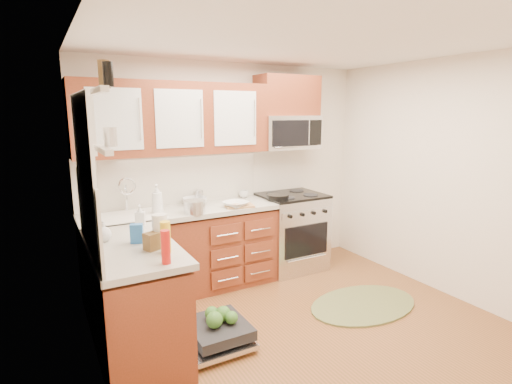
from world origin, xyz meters
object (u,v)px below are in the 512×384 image
upper_cabinets (174,119)px  skillet (278,196)px  cutting_board (240,206)px  rug (363,304)px  bowl_b (195,201)px  sink (133,228)px  bowl_a (236,204)px  microwave (288,132)px  stock_pot (195,207)px  range (291,231)px  cup (244,194)px  dishwasher (214,334)px  paper_towel_roll (160,230)px

upper_cabinets → skillet: (1.12, -0.26, -0.90)m
skillet → cutting_board: skillet is taller
rug → bowl_b: bowl_b is taller
sink → bowl_a: bearing=-9.0°
microwave → stock_pot: (-1.34, -0.33, -0.71)m
skillet → upper_cabinets: bearing=166.8°
sink → upper_cabinets: bearing=16.4°
sink → rug: bearing=-30.9°
upper_cabinets → range: bearing=-5.9°
sink → microwave: bearing=3.9°
microwave → bowl_b: size_ratio=2.81×
microwave → cup: 0.92m
bowl_a → range: bearing=11.8°
cutting_board → bowl_a: bowl_a is taller
bowl_b → dishwasher: bearing=-104.6°
sink → skillet: 1.66m
sink → bowl_b: 0.75m
upper_cabinets → bowl_a: (0.55, -0.32, -0.92)m
microwave → bowl_a: microwave is taller
upper_cabinets → bowl_b: size_ratio=7.57×
skillet → cup: 0.44m
range → dishwasher: bearing=-143.7°
range → cutting_board: 0.95m
upper_cabinets → bowl_b: bearing=-4.9°
sink → skillet: (1.65, -0.11, 0.17)m
range → dishwasher: (-1.54, -1.13, -0.38)m
sink → cup: (1.38, 0.23, 0.17)m
microwave → skillet: size_ratio=2.94×
rug → cutting_board: size_ratio=3.94×
cup → paper_towel_roll: bearing=-137.3°
dishwasher → cup: size_ratio=6.29×
bowl_b → cutting_board: bearing=-38.2°
upper_cabinets → dishwasher: 2.19m
bowl_b → cup: 0.66m
cup → cutting_board: bearing=-122.7°
skillet → stock_pot: (-1.06, -0.09, 0.02)m
bowl_b → skillet: bearing=-14.9°
rug → bowl_a: bowl_a is taller
rug → bowl_a: size_ratio=4.61×
skillet → paper_towel_roll: bearing=-150.6°
bowl_a → skillet: bearing=6.0°
bowl_b → cup: bearing=7.9°
bowl_a → bowl_b: bearing=138.8°
range → stock_pot: size_ratio=4.28×
skillet → bowl_b: size_ratio=0.96×
microwave → paper_towel_roll: microwave is taller
upper_cabinets → sink: 1.21m
upper_cabinets → bowl_a: upper_cabinets is taller
stock_pot → range: bearing=8.9°
paper_towel_roll → bowl_a: size_ratio=0.97×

